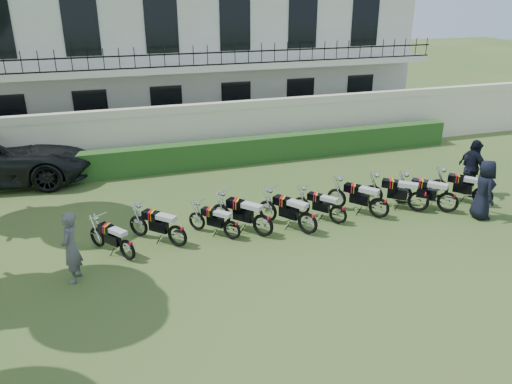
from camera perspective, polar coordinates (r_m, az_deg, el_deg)
The scene contains 18 objects.
ground at distance 13.18m, azimuth 3.60°, elevation -6.79°, with size 100.00×100.00×0.00m, color #385522.
perimeter_wall at distance 19.88m, azimuth -4.84°, elevation 6.93°, with size 30.00×0.35×2.30m.
hedge at distance 19.57m, azimuth -1.37°, elevation 4.71°, with size 18.00×0.60×1.00m, color #264719.
building at distance 25.17m, azimuth -8.36°, elevation 15.89°, with size 20.40×9.60×7.40m.
motorcycle_0 at distance 12.95m, azimuth -14.53°, elevation -5.88°, with size 1.09×1.46×0.95m.
motorcycle_1 at distance 13.31m, azimuth -9.00°, elevation -4.39°, with size 1.40×1.44×1.04m.
motorcycle_2 at distance 13.58m, azimuth -2.77°, elevation -3.83°, with size 1.22×1.29×0.92m.
motorcycle_3 at distance 13.66m, azimuth 0.82°, elevation -3.22°, with size 1.42×1.61×1.11m.
motorcycle_4 at distance 13.88m, azimuth 5.95°, elevation -2.97°, with size 1.22×1.71×1.10m.
motorcycle_5 at distance 14.62m, azimuth 9.40°, elevation -2.08°, with size 1.17×1.42×0.96m.
motorcycle_6 at distance 15.20m, azimuth 13.94°, elevation -1.23°, with size 1.35×1.61×1.09m.
motorcycle_7 at distance 15.98m, azimuth 18.13°, elevation -0.50°, with size 1.60×1.42×1.11m.
motorcycle_8 at distance 16.22m, azimuth 21.14°, elevation -0.58°, with size 1.47×1.55×1.11m.
motorcycle_9 at distance 17.16m, azimuth 24.57°, elevation 0.04°, with size 1.38×1.53×1.07m.
inspector at distance 12.29m, azimuth -20.42°, elevation -5.95°, with size 0.63×0.42×1.74m, color #5B5C61.
officer_3 at distance 16.15m, azimuth 24.61°, elevation 0.26°, with size 0.88×0.57×1.80m, color black.
officer_4 at distance 17.97m, azimuth 23.54°, elevation 2.56°, with size 0.88×0.68×1.80m, color black.
officer_5 at distance 17.84m, azimuth 23.52°, elevation 2.56°, with size 1.11×0.46×1.89m, color black.
Camera 1 is at (-4.36, -10.68, 6.38)m, focal length 35.00 mm.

